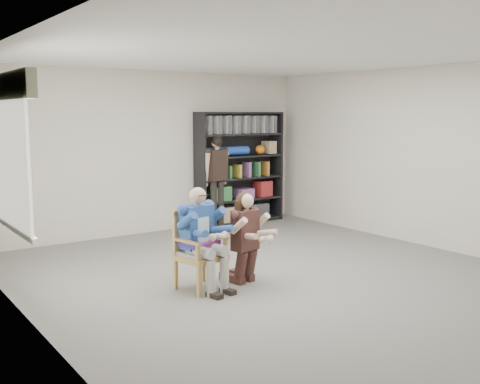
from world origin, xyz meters
TOP-DOWN VIEW (x-y plane):
  - room_shell at (0.00, 0.00)m, footprint 6.00×7.00m
  - floor at (0.00, 0.00)m, footprint 6.00×7.00m
  - window_left at (-2.95, 1.00)m, footprint 0.16×2.00m
  - armchair at (-1.06, 0.19)m, footprint 0.64×0.62m
  - seated_man at (-1.06, 0.19)m, footprint 0.65×0.82m
  - kneeling_woman at (-0.48, 0.07)m, footprint 0.60×0.83m
  - bookshelf at (1.70, 3.28)m, footprint 1.80×0.38m
  - standing_man at (1.09, 3.14)m, footprint 0.56×0.37m

SIDE VIEW (x-z plane):
  - floor at x=0.00m, z-range -0.01..0.01m
  - armchair at x=-1.06m, z-range 0.00..0.95m
  - kneeling_woman at x=-0.48m, z-range 0.00..1.13m
  - seated_man at x=-1.06m, z-range 0.00..1.23m
  - standing_man at x=1.09m, z-range 0.00..1.68m
  - bookshelf at x=1.70m, z-range 0.00..2.10m
  - room_shell at x=0.00m, z-range 0.00..2.80m
  - window_left at x=-2.95m, z-range 0.76..2.50m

